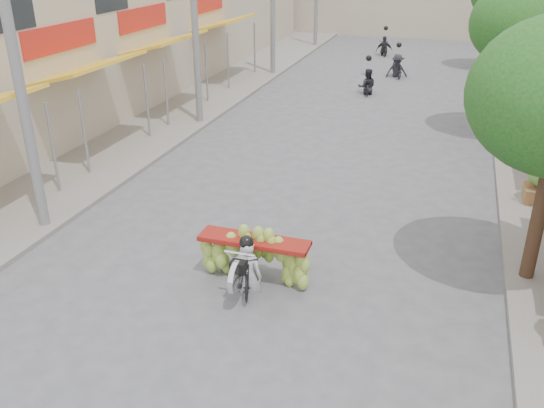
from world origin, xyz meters
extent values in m
plane|color=#59595E|center=(0.00, 0.00, 0.00)|extent=(120.00, 120.00, 0.00)
cube|color=gray|center=(-7.00, 15.00, 0.06)|extent=(4.00, 60.00, 0.12)
cube|color=#B7A891|center=(-12.00, 14.00, 3.00)|extent=(8.00, 40.00, 6.00)
cylinder|color=slate|center=(-6.30, 4.80, 1.27)|extent=(0.08, 0.08, 2.55)
cube|color=gold|center=(-7.12, 8.00, 2.75)|extent=(1.77, 4.00, 0.53)
cylinder|color=slate|center=(-6.30, 6.20, 1.27)|extent=(0.08, 0.08, 2.55)
cylinder|color=slate|center=(-6.30, 9.80, 1.27)|extent=(0.08, 0.08, 2.55)
cube|color=red|center=(-8.00, 8.00, 3.60)|extent=(0.10, 3.50, 0.80)
cube|color=gold|center=(-7.12, 13.00, 2.75)|extent=(1.77, 4.00, 0.53)
cylinder|color=slate|center=(-6.30, 11.20, 1.27)|extent=(0.08, 0.08, 2.55)
cylinder|color=slate|center=(-6.30, 14.80, 1.27)|extent=(0.08, 0.08, 2.55)
cube|color=red|center=(-8.00, 13.00, 3.60)|extent=(0.10, 3.50, 0.80)
cube|color=gold|center=(-7.12, 19.00, 2.75)|extent=(1.77, 4.00, 0.53)
cylinder|color=slate|center=(-6.30, 17.20, 1.27)|extent=(0.08, 0.08, 2.55)
cylinder|color=slate|center=(-6.30, 20.80, 1.27)|extent=(0.08, 0.08, 2.55)
cube|color=red|center=(-8.00, 19.00, 3.60)|extent=(0.10, 3.50, 0.80)
cube|color=#1E2328|center=(-8.02, 6.00, 4.60)|extent=(0.08, 2.00, 1.10)
cylinder|color=slate|center=(6.30, 11.90, 1.27)|extent=(0.08, 0.08, 2.55)
cylinder|color=slate|center=(6.30, 14.10, 1.27)|extent=(0.08, 0.08, 2.55)
cylinder|color=slate|center=(6.30, 17.90, 1.27)|extent=(0.08, 0.08, 2.55)
cylinder|color=slate|center=(6.30, 20.10, 1.27)|extent=(0.08, 0.08, 2.55)
cylinder|color=slate|center=(6.30, 23.90, 1.27)|extent=(0.08, 0.08, 2.55)
cylinder|color=slate|center=(-5.40, 3.00, 4.00)|extent=(0.24, 0.24, 8.00)
cylinder|color=slate|center=(-5.40, 12.00, 4.00)|extent=(0.24, 0.24, 8.00)
cylinder|color=#3A2719|center=(5.40, 4.00, 1.60)|extent=(0.28, 0.28, 3.20)
cylinder|color=#3A2719|center=(5.40, 14.00, 1.60)|extent=(0.28, 0.28, 3.20)
ellipsoid|color=#22571B|center=(5.40, 14.00, 3.80)|extent=(3.40, 3.40, 2.90)
cylinder|color=#3A2719|center=(5.40, 26.00, 1.60)|extent=(0.28, 0.28, 3.20)
cube|color=brown|center=(6.20, 16.00, 0.37)|extent=(1.20, 0.80, 0.50)
ellipsoid|color=#578D34|center=(6.20, 16.00, 0.95)|extent=(1.20, 0.88, 0.66)
imported|color=black|center=(0.14, 2.03, 0.45)|extent=(0.83, 1.58, 0.89)
cylinder|color=silver|center=(0.14, 1.38, 0.62)|extent=(0.10, 0.66, 0.66)
cube|color=black|center=(0.14, 1.48, 0.80)|extent=(0.28, 0.22, 0.22)
cylinder|color=silver|center=(0.14, 1.58, 1.02)|extent=(0.60, 0.05, 0.05)
cube|color=maroon|center=(0.14, 2.38, 0.88)|extent=(2.23, 0.55, 0.10)
imported|color=silver|center=(0.14, 1.98, 1.10)|extent=(0.57, 0.43, 1.60)
sphere|color=black|center=(0.14, 1.95, 1.87)|extent=(0.28, 0.28, 0.28)
imported|color=silver|center=(6.21, 14.29, 0.92)|extent=(0.85, 0.58, 1.61)
imported|color=black|center=(-0.19, 18.46, 0.41)|extent=(0.82, 1.55, 0.83)
imported|color=#24242B|center=(-0.19, 18.46, 1.12)|extent=(0.87, 0.63, 1.65)
sphere|color=black|center=(-0.19, 18.46, 1.58)|extent=(0.26, 0.26, 0.26)
imported|color=black|center=(0.67, 22.37, 0.54)|extent=(1.10, 1.92, 1.09)
imported|color=#24242B|center=(0.67, 22.37, 1.12)|extent=(1.18, 0.87, 1.65)
sphere|color=black|center=(0.67, 22.37, 1.58)|extent=(0.26, 0.26, 0.26)
imported|color=black|center=(-0.72, 28.05, 0.39)|extent=(0.86, 1.48, 0.79)
imported|color=#24242B|center=(-0.72, 28.05, 1.12)|extent=(1.08, 0.78, 1.65)
sphere|color=black|center=(-0.72, 28.05, 1.58)|extent=(0.26, 0.26, 0.26)
camera|label=1|loc=(3.53, -7.06, 6.32)|focal=38.00mm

